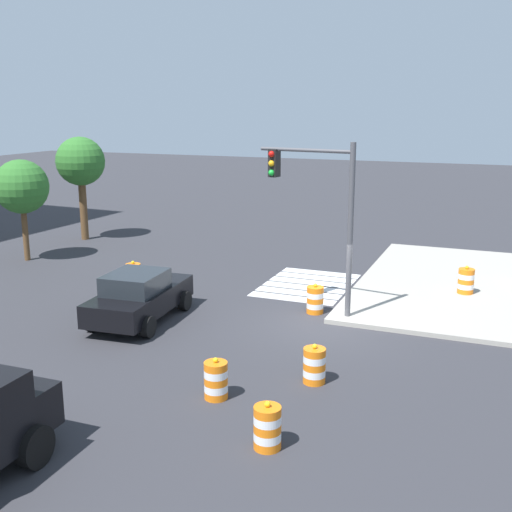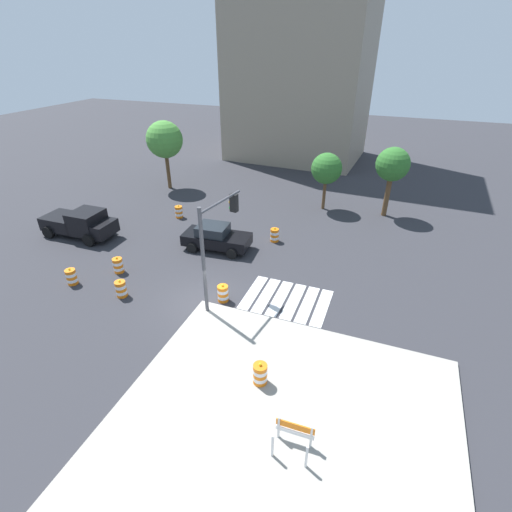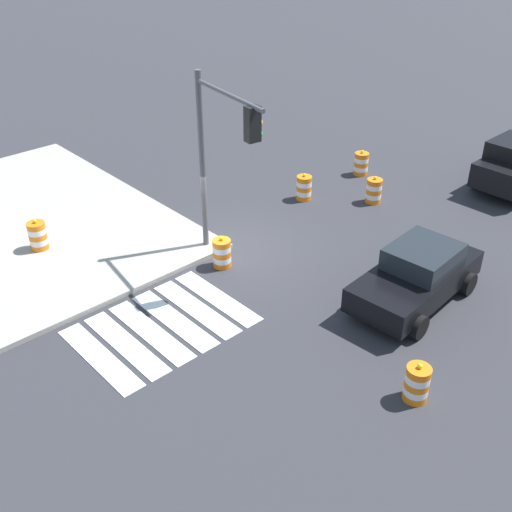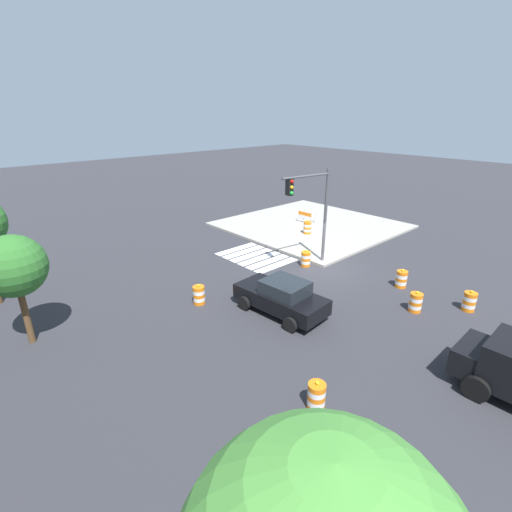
{
  "view_description": "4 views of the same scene",
  "coord_description": "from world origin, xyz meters",
  "px_view_note": "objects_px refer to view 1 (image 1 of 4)",
  "views": [
    {
      "loc": [
        -18.28,
        -5.02,
        6.73
      ],
      "look_at": [
        1.47,
        2.91,
        1.62
      ],
      "focal_mm": 44.15,
      "sensor_mm": 36.0,
      "label": 1
    },
    {
      "loc": [
        8.14,
        -13.64,
        11.86
      ],
      "look_at": [
        1.92,
        2.76,
        1.71
      ],
      "focal_mm": 26.39,
      "sensor_mm": 36.0,
      "label": 2
    },
    {
      "loc": [
        10.86,
        12.94,
        10.0
      ],
      "look_at": [
        0.57,
        1.73,
        0.72
      ],
      "focal_mm": 43.03,
      "sensor_mm": 36.0,
      "label": 3
    },
    {
      "loc": [
        -12.16,
        16.46,
        8.66
      ],
      "look_at": [
        2.46,
        3.15,
        0.87
      ],
      "focal_mm": 26.1,
      "sensor_mm": 36.0,
      "label": 4
    }
  ],
  "objects_px": {
    "traffic_barrel_median_far": "(216,380)",
    "traffic_barrel_lane_center": "(315,300)",
    "street_tree_streetside_far": "(80,163)",
    "traffic_barrel_median_near": "(267,427)",
    "traffic_barrel_far_curb": "(133,275)",
    "traffic_light_pole": "(318,197)",
    "street_tree_streetside_near": "(21,187)",
    "sports_car": "(139,296)",
    "traffic_barrel_on_sidewalk": "(466,281)",
    "traffic_barrel_crosswalk_end": "(314,365)"
  },
  "relations": [
    {
      "from": "traffic_barrel_crosswalk_end",
      "to": "street_tree_streetside_far",
      "type": "relative_size",
      "value": 0.2
    },
    {
      "from": "traffic_barrel_on_sidewalk",
      "to": "street_tree_streetside_far",
      "type": "xyz_separation_m",
      "value": [
        3.26,
        18.9,
        3.32
      ]
    },
    {
      "from": "traffic_barrel_median_near",
      "to": "traffic_light_pole",
      "type": "relative_size",
      "value": 0.19
    },
    {
      "from": "traffic_barrel_median_near",
      "to": "traffic_barrel_far_curb",
      "type": "distance_m",
      "value": 12.54
    },
    {
      "from": "traffic_barrel_median_far",
      "to": "traffic_barrel_lane_center",
      "type": "relative_size",
      "value": 1.0
    },
    {
      "from": "traffic_barrel_median_near",
      "to": "traffic_barrel_lane_center",
      "type": "relative_size",
      "value": 1.0
    },
    {
      "from": "traffic_barrel_far_curb",
      "to": "traffic_barrel_on_sidewalk",
      "type": "relative_size",
      "value": 1.0
    },
    {
      "from": "traffic_barrel_median_far",
      "to": "traffic_barrel_lane_center",
      "type": "bearing_deg",
      "value": -3.0
    },
    {
      "from": "street_tree_streetside_near",
      "to": "street_tree_streetside_far",
      "type": "height_order",
      "value": "street_tree_streetside_far"
    },
    {
      "from": "traffic_barrel_lane_center",
      "to": "traffic_barrel_median_far",
      "type": "bearing_deg",
      "value": 177.0
    },
    {
      "from": "traffic_barrel_crosswalk_end",
      "to": "traffic_light_pole",
      "type": "height_order",
      "value": "traffic_light_pole"
    },
    {
      "from": "traffic_barrel_median_far",
      "to": "street_tree_streetside_near",
      "type": "relative_size",
      "value": 0.23
    },
    {
      "from": "sports_car",
      "to": "street_tree_streetside_near",
      "type": "xyz_separation_m",
      "value": [
        5.1,
        9.03,
        2.45
      ]
    },
    {
      "from": "traffic_barrel_crosswalk_end",
      "to": "traffic_light_pole",
      "type": "distance_m",
      "value": 6.29
    },
    {
      "from": "traffic_barrel_median_far",
      "to": "traffic_barrel_far_curb",
      "type": "bearing_deg",
      "value": 43.53
    },
    {
      "from": "street_tree_streetside_far",
      "to": "traffic_barrel_crosswalk_end",
      "type": "bearing_deg",
      "value": -127.35
    },
    {
      "from": "sports_car",
      "to": "traffic_light_pole",
      "type": "bearing_deg",
      "value": -62.14
    },
    {
      "from": "traffic_barrel_median_far",
      "to": "traffic_light_pole",
      "type": "relative_size",
      "value": 0.19
    },
    {
      "from": "traffic_barrel_median_near",
      "to": "traffic_barrel_on_sidewalk",
      "type": "height_order",
      "value": "traffic_barrel_on_sidewalk"
    },
    {
      "from": "traffic_barrel_median_far",
      "to": "traffic_barrel_on_sidewalk",
      "type": "distance_m",
      "value": 11.66
    },
    {
      "from": "street_tree_streetside_near",
      "to": "street_tree_streetside_far",
      "type": "distance_m",
      "value": 4.75
    },
    {
      "from": "traffic_barrel_crosswalk_end",
      "to": "traffic_barrel_on_sidewalk",
      "type": "height_order",
      "value": "traffic_barrel_on_sidewalk"
    },
    {
      "from": "traffic_barrel_lane_center",
      "to": "street_tree_streetside_far",
      "type": "height_order",
      "value": "street_tree_streetside_far"
    },
    {
      "from": "traffic_barrel_median_far",
      "to": "traffic_light_pole",
      "type": "xyz_separation_m",
      "value": [
        6.73,
        -0.41,
        3.46
      ]
    },
    {
      "from": "traffic_barrel_median_near",
      "to": "traffic_barrel_on_sidewalk",
      "type": "xyz_separation_m",
      "value": [
        12.22,
        -2.95,
        0.15
      ]
    },
    {
      "from": "traffic_barrel_crosswalk_end",
      "to": "street_tree_streetside_far",
      "type": "xyz_separation_m",
      "value": [
        12.16,
        15.94,
        3.47
      ]
    },
    {
      "from": "traffic_barrel_far_curb",
      "to": "traffic_barrel_lane_center",
      "type": "bearing_deg",
      "value": -93.16
    },
    {
      "from": "street_tree_streetside_near",
      "to": "sports_car",
      "type": "bearing_deg",
      "value": -119.45
    },
    {
      "from": "traffic_barrel_lane_center",
      "to": "traffic_light_pole",
      "type": "bearing_deg",
      "value": -161.99
    },
    {
      "from": "traffic_light_pole",
      "to": "street_tree_streetside_near",
      "type": "height_order",
      "value": "traffic_light_pole"
    },
    {
      "from": "sports_car",
      "to": "traffic_barrel_far_curb",
      "type": "distance_m",
      "value": 3.97
    },
    {
      "from": "traffic_barrel_on_sidewalk",
      "to": "traffic_barrel_lane_center",
      "type": "bearing_deg",
      "value": 129.46
    },
    {
      "from": "traffic_barrel_far_curb",
      "to": "traffic_light_pole",
      "type": "bearing_deg",
      "value": -94.36
    },
    {
      "from": "sports_car",
      "to": "street_tree_streetside_far",
      "type": "relative_size",
      "value": 0.85
    },
    {
      "from": "traffic_barrel_median_far",
      "to": "traffic_barrel_on_sidewalk",
      "type": "relative_size",
      "value": 1.0
    },
    {
      "from": "street_tree_streetside_far",
      "to": "traffic_barrel_lane_center",
      "type": "bearing_deg",
      "value": -115.81
    },
    {
      "from": "traffic_barrel_median_near",
      "to": "street_tree_streetside_near",
      "type": "bearing_deg",
      "value": 55.28
    },
    {
      "from": "sports_car",
      "to": "street_tree_streetside_far",
      "type": "bearing_deg",
      "value": 43.89
    },
    {
      "from": "traffic_light_pole",
      "to": "street_tree_streetside_near",
      "type": "distance_m",
      "value": 14.29
    },
    {
      "from": "street_tree_streetside_near",
      "to": "traffic_barrel_median_near",
      "type": "bearing_deg",
      "value": -124.72
    },
    {
      "from": "sports_car",
      "to": "traffic_barrel_median_far",
      "type": "distance_m",
      "value": 6.17
    },
    {
      "from": "traffic_barrel_median_near",
      "to": "street_tree_streetside_near",
      "type": "relative_size",
      "value": 0.23
    },
    {
      "from": "traffic_barrel_median_far",
      "to": "traffic_barrel_lane_center",
      "type": "distance_m",
      "value": 6.89
    },
    {
      "from": "traffic_barrel_on_sidewalk",
      "to": "traffic_light_pole",
      "type": "height_order",
      "value": "traffic_light_pole"
    },
    {
      "from": "traffic_barrel_median_near",
      "to": "traffic_barrel_lane_center",
      "type": "bearing_deg",
      "value": 10.34
    },
    {
      "from": "traffic_barrel_median_near",
      "to": "traffic_barrel_median_far",
      "type": "bearing_deg",
      "value": 49.63
    },
    {
      "from": "traffic_barrel_far_curb",
      "to": "traffic_barrel_on_sidewalk",
      "type": "distance_m",
      "value": 12.24
    },
    {
      "from": "sports_car",
      "to": "traffic_barrel_median_far",
      "type": "xyz_separation_m",
      "value": [
        -4.06,
        -4.63,
        -0.36
      ]
    },
    {
      "from": "street_tree_streetside_far",
      "to": "traffic_barrel_median_near",
      "type": "bearing_deg",
      "value": -134.13
    },
    {
      "from": "traffic_barrel_median_near",
      "to": "street_tree_streetside_far",
      "type": "relative_size",
      "value": 0.2
    }
  ]
}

